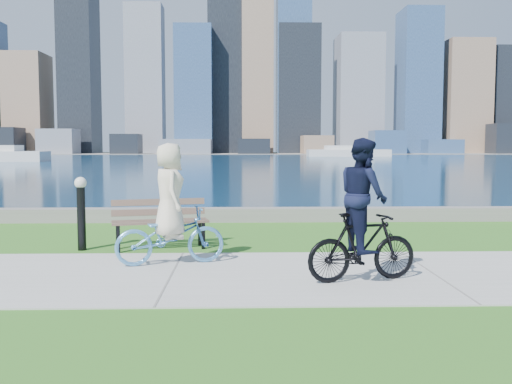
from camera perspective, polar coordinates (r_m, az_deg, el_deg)
The scene contains 11 objects.
ground at distance 9.25m, azimuth 17.23°, elevation -7.87°, with size 320.00×320.00×0.00m, color #296219.
concrete_path at distance 9.25m, azimuth 17.23°, elevation -7.81°, with size 80.00×3.50×0.02m, color #9FA09A.
seawall at distance 15.14m, azimuth 9.66°, elevation -2.21°, with size 90.00×0.50×0.35m, color slate.
bay_water at distance 80.62m, azimuth 0.49°, elevation 3.29°, with size 320.00×131.00×0.01m, color #0C2F50.
far_shore at distance 138.58m, azimuth -0.39°, elevation 3.90°, with size 320.00×30.00×0.12m, color gray.
city_skyline at distance 139.35m, azimuth -0.75°, elevation 12.18°, with size 175.51×22.92×76.00m.
ferry_far at distance 102.29m, azimuth 9.22°, elevation 3.98°, with size 14.41×4.12×1.96m.
park_bench at distance 11.11m, azimuth -9.60°, elevation -2.64°, with size 1.90×1.02×0.94m.
bollard_lamp at distance 11.21m, azimuth -17.09°, elevation -1.58°, with size 0.22×0.22×1.39m.
cyclist_woman at distance 9.47m, azimuth -8.61°, elevation -2.74°, with size 1.06×1.90×2.00m.
cyclist_man at distance 8.31m, azimuth 10.61°, elevation -2.90°, with size 0.84×1.72×2.07m.
Camera 1 is at (-2.96, -8.54, 1.98)m, focal length 40.00 mm.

